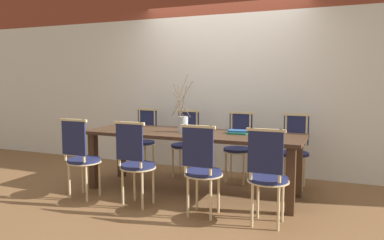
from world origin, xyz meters
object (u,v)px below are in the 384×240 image
at_px(vase_centerpiece, 183,123).
at_px(book_stack, 238,132).
at_px(chair_far_center, 238,144).
at_px(chair_near_center, 202,167).
at_px(dining_table, 192,140).

relative_size(vase_centerpiece, book_stack, 2.68).
bearing_deg(chair_far_center, chair_near_center, 90.75).
distance_m(dining_table, book_stack, 0.57).
bearing_deg(chair_far_center, vase_centerpiece, 56.42).
bearing_deg(book_stack, vase_centerpiece, -168.56).
relative_size(dining_table, chair_near_center, 2.81).
xyz_separation_m(dining_table, chair_far_center, (0.39, 0.72, -0.14)).
relative_size(dining_table, book_stack, 10.17).
distance_m(chair_near_center, vase_centerpiece, 0.93).
distance_m(dining_table, vase_centerpiece, 0.24).
xyz_separation_m(chair_far_center, book_stack, (0.17, -0.61, 0.26)).
height_order(dining_table, book_stack, book_stack).
distance_m(dining_table, chair_near_center, 0.84).
bearing_deg(chair_near_center, chair_far_center, 90.75).
height_order(chair_far_center, book_stack, chair_far_center).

